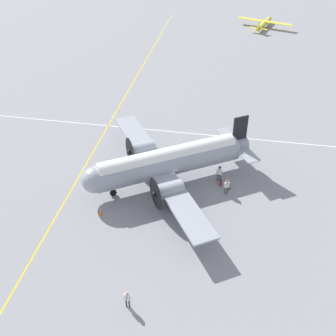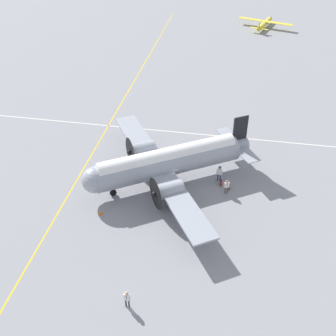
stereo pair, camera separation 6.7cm
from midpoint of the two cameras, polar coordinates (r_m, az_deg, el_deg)
ground_plane at (r=45.23m, az=-0.04°, el=-1.84°), size 300.00×300.00×0.00m
apron_line_eastwest at (r=47.57m, az=-11.66°, el=-0.53°), size 120.00×0.16×0.01m
apron_line_northsouth at (r=53.54m, az=1.89°, el=4.82°), size 0.16×120.00×0.01m
airliner_main at (r=43.51m, az=-0.61°, el=0.75°), size 20.56×17.62×6.16m
crew_foreground at (r=33.55m, az=-5.60°, el=-17.10°), size 0.28×0.59×1.74m
passenger_boarding at (r=43.40m, az=7.91°, el=-2.35°), size 0.34×0.56×1.75m
ramp_agent at (r=44.98m, az=6.95°, el=-0.56°), size 0.34×0.62×1.83m
suitcase_near_door at (r=44.54m, az=8.25°, el=-2.52°), size 0.44×0.19×0.61m
suitcase_upright_spare at (r=44.96m, az=7.14°, el=-1.98°), size 0.51×0.18×0.61m
light_aircraft_distant at (r=93.48m, az=12.90°, el=18.57°), size 8.52×11.14×2.15m
traffic_cone at (r=41.65m, az=-9.17°, el=-6.00°), size 0.35×0.35×0.45m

